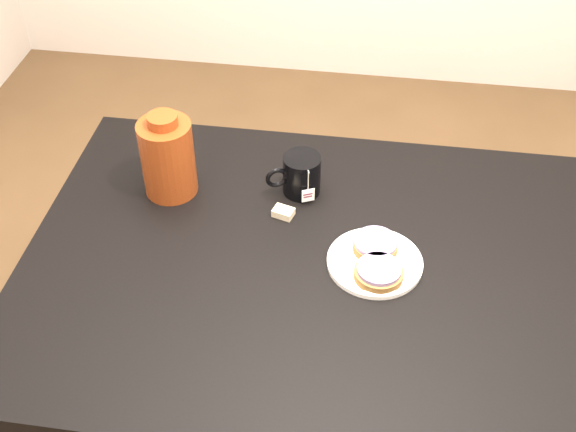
{
  "coord_description": "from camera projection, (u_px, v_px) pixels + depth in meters",
  "views": [
    {
      "loc": [
        0.01,
        -1.04,
        1.84
      ],
      "look_at": [
        -0.15,
        0.07,
        0.81
      ],
      "focal_mm": 45.0,
      "sensor_mm": 36.0,
      "label": 1
    }
  ],
  "objects": [
    {
      "name": "mug",
      "position": [
        301.0,
        175.0,
        1.65
      ],
      "size": [
        0.14,
        0.12,
        0.1
      ],
      "rotation": [
        0.0,
        0.0,
        0.43
      ],
      "color": "black",
      "rests_on": "table"
    },
    {
      "name": "table",
      "position": [
        353.0,
        294.0,
        1.55
      ],
      "size": [
        1.4,
        0.9,
        0.75
      ],
      "color": "black",
      "rests_on": "ground_plane"
    },
    {
      "name": "plate",
      "position": [
        375.0,
        262.0,
        1.5
      ],
      "size": [
        0.2,
        0.2,
        0.01
      ],
      "color": "white",
      "rests_on": "table"
    },
    {
      "name": "bagel_back",
      "position": [
        375.0,
        245.0,
        1.51
      ],
      "size": [
        0.13,
        0.13,
        0.03
      ],
      "color": "brown",
      "rests_on": "plate"
    },
    {
      "name": "bagel_front",
      "position": [
        379.0,
        272.0,
        1.45
      ],
      "size": [
        0.14,
        0.14,
        0.03
      ],
      "color": "brown",
      "rests_on": "plate"
    },
    {
      "name": "teabag_pouch",
      "position": [
        283.0,
        212.0,
        1.61
      ],
      "size": [
        0.05,
        0.04,
        0.02
      ],
      "primitive_type": "cube",
      "rotation": [
        0.0,
        0.0,
        -0.29
      ],
      "color": "#C6B793",
      "rests_on": "table"
    },
    {
      "name": "bagel_package",
      "position": [
        168.0,
        157.0,
        1.62
      ],
      "size": [
        0.15,
        0.15,
        0.21
      ],
      "rotation": [
        0.0,
        0.0,
        0.27
      ],
      "color": "#5A1F0B",
      "rests_on": "table"
    }
  ]
}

